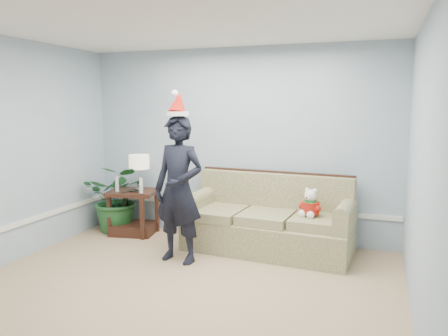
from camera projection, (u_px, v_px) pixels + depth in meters
room_shell at (151, 167)px, 3.88m from camera, size 4.54×5.04×2.74m
wainscot_trim at (116, 221)px, 5.49m from camera, size 4.49×4.99×0.06m
sofa at (269, 223)px, 5.74m from camera, size 2.21×1.07×1.00m
side_table at (134, 217)px, 6.48m from camera, size 0.77×0.68×0.65m
table_lamp at (139, 163)px, 6.37m from camera, size 0.30×0.30×0.53m
candle_pair at (129, 185)px, 6.28m from camera, size 0.45×0.06×0.22m
houseplant at (118, 198)px, 6.57m from camera, size 1.06×0.96×1.02m
man at (179, 189)px, 5.25m from camera, size 0.70×0.51×1.78m
santa_hat at (178, 105)px, 5.12m from camera, size 0.27×0.30×0.31m
teddy_bear at (310, 206)px, 5.41m from camera, size 0.29×0.29×0.36m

